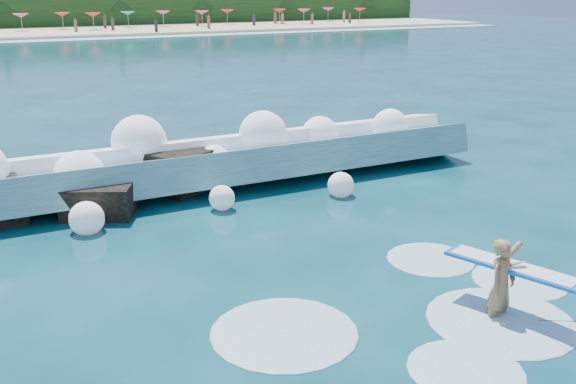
# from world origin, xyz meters

# --- Properties ---
(ground) EXTENTS (200.00, 200.00, 0.00)m
(ground) POSITION_xyz_m (0.00, 0.00, 0.00)
(ground) COLOR #062C37
(ground) RESTS_ON ground
(breaking_wave) EXTENTS (19.62, 2.99, 1.69)m
(breaking_wave) POSITION_xyz_m (0.45, 7.17, 0.59)
(breaking_wave) COLOR teal
(breaking_wave) RESTS_ON ground
(rock_cluster) EXTENTS (8.20, 3.37, 1.37)m
(rock_cluster) POSITION_xyz_m (-2.42, 6.68, 0.44)
(rock_cluster) COLOR black
(rock_cluster) RESTS_ON ground
(surfer_with_board) EXTENTS (1.36, 2.96, 1.79)m
(surfer_with_board) POSITION_xyz_m (3.27, -3.00, 0.66)
(surfer_with_board) COLOR #936A45
(surfer_with_board) RESTS_ON ground
(wave_spray) EXTENTS (15.68, 4.74, 2.25)m
(wave_spray) POSITION_xyz_m (-0.04, 7.09, 1.09)
(wave_spray) COLOR white
(wave_spray) RESTS_ON ground
(surf_foam) EXTENTS (9.07, 5.64, 0.13)m
(surf_foam) POSITION_xyz_m (2.38, -2.48, 0.00)
(surf_foam) COLOR silver
(surf_foam) RESTS_ON ground
(beachgoers) EXTENTS (100.60, 13.14, 1.94)m
(beachgoers) POSITION_xyz_m (12.51, 75.08, 1.10)
(beachgoers) COLOR #3F332D
(beachgoers) RESTS_ON ground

